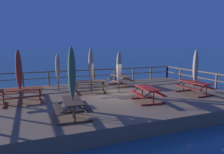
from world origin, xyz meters
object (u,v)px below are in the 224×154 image
Objects in this scene: picnic_table_back_left at (194,85)px; patio_umbrella_tall_mid_left at (19,70)px; patio_umbrella_tall_back_left at (58,67)px; patio_umbrella_short_back at (91,65)px; picnic_table_mid_left at (72,105)px; patio_umbrella_tall_back_right at (72,73)px; picnic_table_back_right at (90,84)px; patio_umbrella_tall_front at (196,66)px; patio_umbrella_short_front at (119,67)px; picnic_table_front_right at (121,78)px; picnic_table_mid_right at (148,91)px; picnic_table_front_left at (22,93)px.

picnic_table_back_left is 10.24m from patio_umbrella_tall_mid_left.
patio_umbrella_tall_back_left is 0.88× the size of patio_umbrella_short_back.
patio_umbrella_tall_back_right is (0.03, 0.04, 1.33)m from picnic_table_mid_left.
picnic_table_back_right is at bearing 155.83° from picnic_table_back_left.
patio_umbrella_short_back is (4.12, 1.04, 0.04)m from patio_umbrella_tall_mid_left.
patio_umbrella_tall_front is at bearing 11.47° from patio_umbrella_tall_back_right.
picnic_table_mid_left is 0.60× the size of patio_umbrella_tall_back_right.
patio_umbrella_tall_back_left is 5.80m from patio_umbrella_tall_back_right.
picnic_table_mid_left is at bearing -91.80° from patio_umbrella_tall_back_left.
picnic_table_back_right is 0.83× the size of patio_umbrella_short_front.
picnic_table_back_left is at bearing 11.29° from patio_umbrella_tall_back_right.
picnic_table_front_right is 1.15× the size of picnic_table_mid_left.
picnic_table_back_right is 0.87× the size of patio_umbrella_tall_back_left.
patio_umbrella_tall_back_right is (-0.16, -5.79, 0.29)m from patio_umbrella_tall_back_left.
picnic_table_mid_left is at bearing -168.47° from picnic_table_back_left.
picnic_table_mid_left is 4.41m from picnic_table_mid_right.
picnic_table_mid_right is at bearing -96.15° from picnic_table_front_right.
patio_umbrella_tall_mid_left is 10.20m from patio_umbrella_tall_front.
picnic_table_back_right is (1.95, 4.32, 0.01)m from picnic_table_mid_left.
picnic_table_back_right is at bearing 15.29° from patio_umbrella_tall_mid_left.
patio_umbrella_tall_back_left is at bearing 49.03° from patio_umbrella_tall_mid_left.
patio_umbrella_tall_back_right is at bearing -91.57° from patio_umbrella_tall_back_left.
patio_umbrella_short_back reaches higher than picnic_table_mid_left.
picnic_table_back_right is 6.71m from patio_umbrella_tall_front.
patio_umbrella_tall_back_left is 8.86m from patio_umbrella_tall_front.
picnic_table_front_right is 0.74× the size of patio_umbrella_tall_mid_left.
patio_umbrella_short_front is (-4.39, 1.78, -0.07)m from patio_umbrella_tall_front.
patio_umbrella_tall_front is at bearing 40.30° from picnic_table_back_left.
picnic_table_mid_left is at bearing -168.30° from patio_umbrella_tall_front.
patio_umbrella_tall_back_right reaches higher than patio_umbrella_tall_mid_left.
picnic_table_mid_right is at bearing -171.93° from picnic_table_back_left.
picnic_table_back_right is 2.54m from patio_umbrella_tall_back_left.
patio_umbrella_tall_back_right is at bearing -168.71° from picnic_table_back_left.
patio_umbrella_tall_back_right is (-7.97, -1.62, 0.13)m from patio_umbrella_tall_front.
picnic_table_back_left is 8.12m from picnic_table_mid_left.
patio_umbrella_tall_front reaches higher than picnic_table_front_left.
patio_umbrella_short_front is at bearing 43.54° from patio_umbrella_tall_back_right.
picnic_table_front_right and picnic_table_front_left have the same top height.
patio_umbrella_tall_back_right reaches higher than picnic_table_back_left.
patio_umbrella_short_front is at bearing -116.33° from picnic_table_front_right.
picnic_table_mid_right is 0.68× the size of patio_umbrella_tall_front.
picnic_table_front_left is 0.97× the size of picnic_table_back_left.
picnic_table_front_left is at bearing 122.80° from patio_umbrella_tall_back_right.
picnic_table_mid_left and picnic_table_back_right have the same top height.
picnic_table_back_left is 1.20× the size of picnic_table_mid_right.
picnic_table_front_left is 3.78m from picnic_table_mid_left.
patio_umbrella_short_back reaches higher than picnic_table_front_left.
patio_umbrella_short_front reaches higher than picnic_table_front_right.
patio_umbrella_tall_back_left is at bearing 139.45° from picnic_table_back_right.
patio_umbrella_short_front is (3.58, 3.40, -0.20)m from patio_umbrella_tall_back_right.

